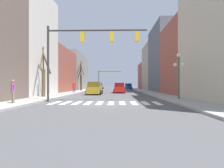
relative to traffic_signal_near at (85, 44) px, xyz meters
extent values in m
plane|color=#4C4C4F|center=(1.82, -1.55, -4.87)|extent=(240.00, 240.00, 0.00)
cube|color=#9E9E99|center=(-4.69, -1.55, -4.80)|extent=(2.55, 90.00, 0.15)
cube|color=#9E9E99|center=(8.32, -1.55, -4.80)|extent=(2.55, 90.00, 0.15)
cube|color=beige|center=(-8.96, 6.47, 1.63)|extent=(6.00, 8.51, 13.01)
cube|color=#934C3D|center=(-8.96, 16.52, -1.00)|extent=(6.00, 11.58, 7.75)
cube|color=gray|center=(-8.96, 29.92, -0.36)|extent=(6.00, 15.24, 9.03)
cube|color=#934C3D|center=(12.59, 9.18, -0.02)|extent=(6.00, 8.24, 9.70)
cube|color=#515B66|center=(12.59, 18.57, 1.34)|extent=(6.00, 10.53, 12.43)
cube|color=tan|center=(12.59, 28.77, 0.67)|extent=(6.00, 9.86, 11.07)
cube|color=#934C3D|center=(12.59, 38.25, -1.04)|extent=(6.00, 9.10, 7.67)
cube|color=white|center=(-2.23, -0.93, -4.87)|extent=(0.45, 2.60, 0.01)
cube|color=white|center=(-1.33, -0.93, -4.87)|extent=(0.45, 2.60, 0.01)
cube|color=white|center=(-0.43, -0.93, -4.87)|extent=(0.45, 2.60, 0.01)
cube|color=white|center=(0.47, -0.93, -4.87)|extent=(0.45, 2.60, 0.01)
cube|color=white|center=(1.37, -0.93, -4.87)|extent=(0.45, 2.60, 0.01)
cube|color=white|center=(2.27, -0.93, -4.87)|extent=(0.45, 2.60, 0.01)
cube|color=white|center=(3.17, -0.93, -4.87)|extent=(0.45, 2.60, 0.01)
cube|color=white|center=(4.07, -0.93, -4.87)|extent=(0.45, 2.60, 0.01)
cube|color=white|center=(4.97, -0.93, -4.87)|extent=(0.45, 2.60, 0.01)
cube|color=white|center=(5.87, -0.93, -4.87)|extent=(0.45, 2.60, 0.01)
cylinder|color=#2D2D2D|center=(-3.16, 0.00, -1.64)|extent=(0.18, 0.18, 6.47)
cylinder|color=#2D2D2D|center=(1.05, 0.00, 1.20)|extent=(8.41, 0.14, 0.14)
cube|color=yellow|center=(-0.22, 0.00, 0.65)|extent=(0.32, 0.28, 0.84)
cube|color=yellow|center=(2.31, 0.00, 0.65)|extent=(0.32, 0.28, 0.84)
cube|color=yellow|center=(4.41, 0.00, 0.65)|extent=(0.32, 0.28, 0.84)
cylinder|color=#2D2D2D|center=(-3.16, 41.14, -1.92)|extent=(0.18, 0.18, 5.91)
cylinder|color=#2D2D2D|center=(0.43, 41.14, 0.64)|extent=(7.18, 0.14, 0.14)
cube|color=yellow|center=(-0.65, 41.14, 0.09)|extent=(0.32, 0.28, 0.84)
cube|color=yellow|center=(1.51, 41.14, 0.09)|extent=(0.32, 0.28, 0.84)
cylinder|color=#1E4C2D|center=(8.31, 1.10, -2.83)|extent=(0.12, 0.12, 3.77)
sphere|color=white|center=(8.31, 1.10, -0.77)|extent=(0.36, 0.36, 0.36)
sphere|color=white|center=(7.99, 1.10, -1.63)|extent=(0.31, 0.31, 0.31)
sphere|color=white|center=(8.63, 1.10, -1.63)|extent=(0.31, 0.31, 0.31)
cube|color=red|center=(-2.27, 20.52, -4.30)|extent=(1.77, 4.57, 0.80)
cube|color=maroon|center=(-2.27, 20.52, -3.57)|extent=(1.63, 2.38, 0.65)
cylinder|color=black|center=(-3.18, 21.93, -4.55)|extent=(0.22, 0.64, 0.64)
cylinder|color=black|center=(-1.37, 21.93, -4.55)|extent=(0.22, 0.64, 0.64)
cylinder|color=black|center=(-3.18, 19.10, -4.55)|extent=(0.22, 0.64, 0.64)
cylinder|color=black|center=(-1.37, 19.10, -4.55)|extent=(0.22, 0.64, 0.64)
cube|color=red|center=(3.13, 15.17, -4.27)|extent=(1.72, 4.52, 0.85)
cube|color=maroon|center=(3.13, 15.17, -3.50)|extent=(1.58, 2.35, 0.69)
cylinder|color=black|center=(2.25, 16.57, -4.55)|extent=(0.22, 0.64, 0.64)
cylinder|color=black|center=(4.00, 16.57, -4.55)|extent=(0.22, 0.64, 0.64)
cylinder|color=black|center=(2.25, 13.77, -4.55)|extent=(0.22, 0.64, 0.64)
cylinder|color=black|center=(4.00, 13.77, -4.55)|extent=(0.22, 0.64, 0.64)
cube|color=navy|center=(5.86, 33.96, -4.28)|extent=(1.85, 4.38, 0.83)
cube|color=#0E1C46|center=(5.86, 33.96, -3.53)|extent=(1.71, 2.28, 0.68)
cylinder|color=black|center=(4.92, 35.32, -4.55)|extent=(0.22, 0.64, 0.64)
cylinder|color=black|center=(6.81, 35.32, -4.55)|extent=(0.22, 0.64, 0.64)
cylinder|color=black|center=(4.92, 32.60, -4.55)|extent=(0.22, 0.64, 0.64)
cylinder|color=black|center=(6.81, 32.60, -4.55)|extent=(0.22, 0.64, 0.64)
cube|color=#A38423|center=(-0.48, 10.30, -4.24)|extent=(1.83, 4.40, 0.90)
cube|color=#594813|center=(-0.48, 10.30, -3.42)|extent=(1.68, 2.29, 0.74)
cylinder|color=black|center=(0.45, 8.94, -4.55)|extent=(0.22, 0.64, 0.64)
cylinder|color=black|center=(-1.41, 8.94, -4.55)|extent=(0.22, 0.64, 0.64)
cylinder|color=black|center=(0.45, 11.67, -4.55)|extent=(0.22, 0.64, 0.64)
cylinder|color=black|center=(-1.41, 11.67, -4.55)|extent=(0.22, 0.64, 0.64)
cube|color=#A38423|center=(-2.30, 36.21, -4.27)|extent=(1.73, 4.68, 0.85)
cube|color=#594813|center=(-2.30, 36.21, -3.49)|extent=(1.59, 2.43, 0.70)
cylinder|color=black|center=(-3.18, 37.66, -4.55)|extent=(0.22, 0.64, 0.64)
cylinder|color=black|center=(-1.41, 37.66, -4.55)|extent=(0.22, 0.64, 0.64)
cylinder|color=black|center=(-3.18, 34.76, -4.55)|extent=(0.22, 0.64, 0.64)
cylinder|color=black|center=(-1.41, 34.76, -4.55)|extent=(0.22, 0.64, 0.64)
cylinder|color=#7A705B|center=(-4.71, -2.53, -4.33)|extent=(0.12, 0.12, 0.79)
cylinder|color=#7A705B|center=(-4.52, -2.74, -4.33)|extent=(0.12, 0.12, 0.79)
cube|color=#9E4C93|center=(-4.61, -2.64, -3.62)|extent=(0.42, 0.43, 0.62)
sphere|color=#8C664C|center=(-4.61, -2.64, -3.17)|extent=(0.22, 0.22, 0.22)
cylinder|color=#9E4C93|center=(-4.77, -2.48, -3.66)|extent=(0.25, 0.26, 0.60)
cylinder|color=#9E4C93|center=(-4.46, -2.80, -3.66)|extent=(0.25, 0.26, 0.60)
cylinder|color=#282D47|center=(-4.02, 13.01, -4.31)|extent=(0.12, 0.12, 0.82)
cylinder|color=#282D47|center=(-4.22, 12.79, -4.31)|extent=(0.12, 0.12, 0.82)
cube|color=red|center=(-4.12, 12.90, -3.58)|extent=(0.44, 0.45, 0.64)
sphere|color=#8C664C|center=(-4.12, 12.90, -3.11)|extent=(0.23, 0.23, 0.23)
cylinder|color=red|center=(-3.97, 13.07, -3.62)|extent=(0.26, 0.27, 0.62)
cylinder|color=red|center=(-4.28, 12.73, -3.62)|extent=(0.26, 0.27, 0.62)
cylinder|color=#473828|center=(-5.03, 22.76, -3.07)|extent=(0.41, 0.41, 3.30)
cylinder|color=#473828|center=(-5.67, 22.86, -0.37)|extent=(1.41, 0.35, 2.93)
cylinder|color=#473828|center=(-5.47, 23.33, -0.83)|extent=(1.01, 1.32, 2.24)
cylinder|color=#473828|center=(-4.64, 22.28, -0.41)|extent=(0.97, 1.18, 2.26)
cylinder|color=#473828|center=(-5.25, 23.62, -0.20)|extent=(0.60, 1.90, 3.51)
cylinder|color=brown|center=(-5.17, 3.75, -3.26)|extent=(0.38, 0.38, 2.92)
cylinder|color=brown|center=(-5.61, 4.74, -0.78)|extent=(0.93, 2.12, 2.77)
cylinder|color=brown|center=(-4.90, 4.07, -1.22)|extent=(0.72, 0.82, 2.11)
cylinder|color=brown|center=(-5.01, 3.03, -0.66)|extent=(0.43, 1.58, 2.65)
camera|label=1|loc=(2.74, -14.76, -3.37)|focal=28.00mm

